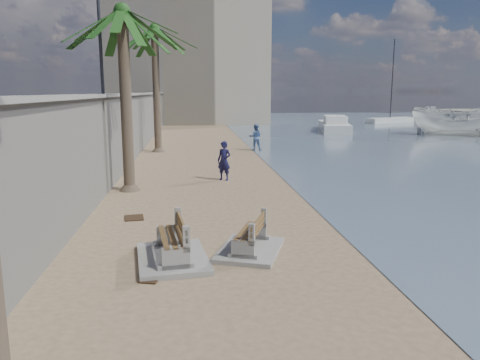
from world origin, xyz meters
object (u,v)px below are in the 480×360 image
bench_far (172,243)px  person_b (256,136)px  boat_cruiser (461,119)px  yacht_far (334,127)px  bench_near (250,237)px  palm_mid (122,13)px  person_a (224,158)px  palm_back (154,30)px  sailboat_west (390,120)px

bench_far → person_b: (4.53, 19.48, 0.53)m
boat_cruiser → yacht_far: boat_cruiser is taller
bench_near → yacht_far: size_ratio=0.26×
bench_far → yacht_far: bearing=67.3°
palm_mid → person_a: size_ratio=3.89×
palm_mid → palm_back: size_ratio=0.89×
sailboat_west → boat_cruiser: bearing=-93.6°
palm_mid → boat_cruiser: 32.60m
palm_mid → yacht_far: (15.87, 25.75, -6.06)m
palm_mid → boat_cruiser: bearing=38.6°
person_b → palm_back: bearing=8.8°
person_a → yacht_far: size_ratio=0.22×
bench_far → yacht_far: yacht_far is taller
palm_mid → palm_back: (0.29, 11.66, 0.87)m
yacht_far → sailboat_west: bearing=-31.0°
bench_near → sailboat_west: 49.59m
bench_near → yacht_far: yacht_far is taller
palm_mid → person_b: size_ratio=3.99×
person_b → boat_cruiser: bearing=-148.2°
bench_far → sailboat_west: bearing=61.4°
palm_back → palm_mid: bearing=-91.4°
boat_cruiser → palm_mid: bearing=157.0°
palm_back → person_b: size_ratio=4.47×
palm_back → yacht_far: 22.11m
palm_back → person_b: (6.13, 0.09, -6.35)m
palm_back → yacht_far: (15.57, 14.09, -6.93)m
person_a → boat_cruiser: bearing=73.4°
palm_mid → sailboat_west: sailboat_west is taller
palm_back → boat_cruiser: 26.93m
person_b → bench_near: bearing=89.7°
person_b → sailboat_west: size_ratio=0.19×
bench_far → palm_back: bearing=94.7°
person_b → boat_cruiser: 20.53m
palm_back → sailboat_west: sailboat_west is taller
bench_far → person_a: (1.82, 9.47, 0.55)m
bench_far → boat_cruiser: (23.29, 27.80, 0.97)m
bench_near → person_a: (0.04, 9.08, 0.59)m
bench_near → palm_back: palm_back is taller
bench_near → palm_back: (-3.38, 19.00, 6.92)m
person_a → person_b: size_ratio=1.03×
person_b → bench_far: bearing=84.9°
person_b → boat_cruiser: (18.76, 8.32, 0.44)m
bench_near → person_a: person_a is taller
boat_cruiser → yacht_far: 10.96m
person_b → yacht_far: size_ratio=0.21×
bench_far → sailboat_west: 50.77m
palm_back → person_b: bearing=0.9°
person_b → palm_mid: bearing=69.3°
sailboat_west → bench_far: bearing=-118.6°
boat_cruiser → sailboat_west: sailboat_west is taller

